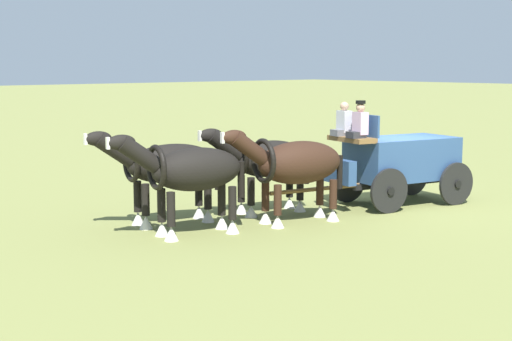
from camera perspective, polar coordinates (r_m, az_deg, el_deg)
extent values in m
plane|color=olive|center=(20.11, 10.92, -2.47)|extent=(220.00, 220.00, 0.00)
cube|color=#2D4C7A|center=(19.93, 11.01, 0.92)|extent=(3.02, 2.04, 1.09)
cube|color=brown|center=(18.85, 7.27, 2.38)|extent=(0.83, 1.44, 0.12)
cube|color=#2D4C7A|center=(18.70, 6.24, -0.04)|extent=(0.48, 1.22, 0.60)
cube|color=#2D4C7A|center=(19.00, 8.01, 3.42)|extent=(0.34, 1.33, 0.55)
cube|color=black|center=(20.02, 10.96, -0.91)|extent=(3.01, 0.79, 0.16)
cylinder|color=black|center=(18.67, 10.06, -1.53)|extent=(1.10, 0.31, 1.11)
cylinder|color=black|center=(18.67, 10.06, -1.53)|extent=(0.23, 0.22, 0.20)
cylinder|color=black|center=(19.99, 6.96, -0.83)|extent=(1.10, 0.31, 1.11)
cylinder|color=black|center=(19.99, 6.96, -0.83)|extent=(0.23, 0.22, 0.20)
cylinder|color=black|center=(20.14, 14.93, -0.98)|extent=(1.10, 0.31, 1.11)
cylinder|color=black|center=(20.14, 14.93, -0.98)|extent=(0.23, 0.22, 0.20)
cylinder|color=black|center=(21.37, 11.75, -0.36)|extent=(1.10, 0.31, 1.11)
cylinder|color=black|center=(21.37, 11.75, -0.36)|extent=(0.23, 0.22, 0.20)
cylinder|color=brown|center=(18.40, 4.58, -1.41)|extent=(2.56, 0.64, 0.10)
cube|color=#2D2D33|center=(18.50, 7.59, 2.70)|extent=(0.46, 0.40, 0.16)
cube|color=silver|center=(18.55, 7.90, 3.56)|extent=(0.31, 0.40, 0.55)
sphere|color=tan|center=(18.52, 7.92, 4.75)|extent=(0.22, 0.22, 0.22)
cylinder|color=black|center=(18.51, 7.93, 5.15)|extent=(0.24, 0.24, 0.08)
cube|color=slate|center=(19.03, 6.39, 2.87)|extent=(0.46, 0.40, 0.16)
cube|color=silver|center=(19.07, 6.70, 3.71)|extent=(0.31, 0.40, 0.55)
sphere|color=tan|center=(19.05, 6.72, 4.86)|extent=(0.22, 0.22, 0.22)
ellipsoid|color=#331E14|center=(17.25, 3.34, 0.61)|extent=(2.31, 1.42, 0.99)
cylinder|color=#331E14|center=(16.75, 1.66, -2.25)|extent=(0.18, 0.18, 0.68)
cone|color=silver|center=(16.84, 1.65, -3.87)|extent=(0.30, 0.30, 0.29)
cylinder|color=#331E14|center=(17.21, 0.72, -1.96)|extent=(0.18, 0.18, 0.68)
cone|color=silver|center=(17.30, 0.72, -3.55)|extent=(0.30, 0.30, 0.29)
cylinder|color=#331E14|center=(17.56, 5.87, -1.80)|extent=(0.18, 0.18, 0.68)
cone|color=silver|center=(17.65, 5.84, -3.35)|extent=(0.30, 0.30, 0.29)
cylinder|color=#331E14|center=(18.00, 4.86, -1.54)|extent=(0.18, 0.18, 0.68)
cone|color=silver|center=(18.09, 4.85, -3.06)|extent=(0.30, 0.30, 0.29)
cylinder|color=#331E14|center=(16.52, -0.55, 1.71)|extent=(1.00, 0.55, 0.81)
ellipsoid|color=#331E14|center=(16.32, -1.68, 2.54)|extent=(0.64, 0.38, 0.32)
cube|color=silver|center=(16.19, -2.56, 2.49)|extent=(0.08, 0.11, 0.24)
torus|color=black|center=(16.74, 0.56, 0.74)|extent=(0.33, 1.01, 1.01)
cylinder|color=black|center=(17.92, 6.36, -0.11)|extent=(0.14, 0.14, 0.80)
ellipsoid|color=black|center=(18.35, 1.14, 0.90)|extent=(2.13, 1.29, 0.90)
cylinder|color=black|center=(17.91, -0.38, -1.60)|extent=(0.18, 0.18, 0.67)
cone|color=silver|center=(17.99, -0.38, -3.10)|extent=(0.30, 0.30, 0.29)
cylinder|color=black|center=(18.33, -1.13, -1.37)|extent=(0.18, 0.18, 0.67)
cone|color=silver|center=(18.42, -1.12, -2.84)|extent=(0.30, 0.30, 0.29)
cylinder|color=black|center=(18.61, 3.36, -1.24)|extent=(0.18, 0.18, 0.67)
cone|color=silver|center=(18.70, 3.35, -2.68)|extent=(0.30, 0.30, 0.29)
cylinder|color=black|center=(19.02, 2.56, -1.03)|extent=(0.18, 0.18, 0.67)
cone|color=silver|center=(19.10, 2.55, -2.45)|extent=(0.30, 0.30, 0.29)
cylinder|color=black|center=(17.70, -2.37, 1.91)|extent=(1.00, 0.55, 0.81)
ellipsoid|color=black|center=(17.51, -3.45, 2.68)|extent=(0.64, 0.38, 0.32)
cube|color=silver|center=(17.39, -4.28, 2.63)|extent=(0.08, 0.11, 0.24)
torus|color=black|center=(17.91, -1.32, 1.04)|extent=(0.31, 0.93, 0.93)
cylinder|color=black|center=(18.94, 3.85, 0.19)|extent=(0.14, 0.14, 0.80)
ellipsoid|color=black|center=(16.00, -4.51, 0.10)|extent=(2.19, 1.33, 0.93)
cylinder|color=black|center=(15.61, -6.46, -2.94)|extent=(0.18, 0.18, 0.72)
cone|color=silver|center=(15.71, -6.43, -4.76)|extent=(0.30, 0.30, 0.31)
cylinder|color=black|center=(16.07, -7.18, -2.63)|extent=(0.18, 0.18, 0.72)
cone|color=silver|center=(16.17, -7.14, -4.41)|extent=(0.30, 0.30, 0.31)
cylinder|color=black|center=(16.21, -1.80, -2.47)|extent=(0.18, 0.18, 0.72)
cone|color=silver|center=(16.31, -1.79, -4.24)|extent=(0.30, 0.30, 0.31)
cylinder|color=black|center=(16.65, -2.62, -2.19)|extent=(0.18, 0.18, 0.72)
cone|color=silver|center=(16.75, -2.61, -3.91)|extent=(0.30, 0.30, 0.31)
cylinder|color=black|center=(15.45, -8.86, 1.22)|extent=(1.00, 0.55, 0.81)
ellipsoid|color=black|center=(15.30, -10.17, 2.10)|extent=(0.64, 0.38, 0.32)
cube|color=silver|center=(15.21, -11.16, 2.04)|extent=(0.08, 0.11, 0.24)
torus|color=black|center=(15.62, -7.57, 0.23)|extent=(0.32, 0.96, 0.96)
cylinder|color=black|center=(16.52, -1.13, -0.68)|extent=(0.14, 0.14, 0.80)
ellipsoid|color=black|center=(17.18, -6.34, 0.54)|extent=(2.32, 1.33, 0.89)
cylinder|color=black|center=(16.78, -8.37, -2.21)|extent=(0.18, 0.18, 0.71)
cone|color=silver|center=(16.88, -8.33, -3.90)|extent=(0.30, 0.30, 0.30)
cylinder|color=black|center=(17.24, -8.96, -1.95)|extent=(0.18, 0.18, 0.71)
cone|color=silver|center=(17.33, -8.92, -3.60)|extent=(0.30, 0.30, 0.30)
cylinder|color=black|center=(17.38, -3.67, -1.78)|extent=(0.18, 0.18, 0.71)
cone|color=silver|center=(17.48, -3.66, -3.42)|extent=(0.30, 0.30, 0.30)
cylinder|color=black|center=(17.82, -4.36, -1.55)|extent=(0.18, 0.18, 0.71)
cone|color=silver|center=(17.91, -4.34, -3.15)|extent=(0.30, 0.30, 0.30)
cylinder|color=black|center=(16.65, -10.64, 1.57)|extent=(1.00, 0.55, 0.81)
ellipsoid|color=black|center=(16.51, -11.87, 2.38)|extent=(0.64, 0.38, 0.32)
cube|color=silver|center=(16.43, -12.80, 2.33)|extent=(0.08, 0.11, 0.24)
torus|color=black|center=(16.81, -9.42, 0.66)|extent=(0.31, 0.93, 0.92)
cylinder|color=black|center=(17.69, -2.93, -0.18)|extent=(0.14, 0.14, 0.80)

